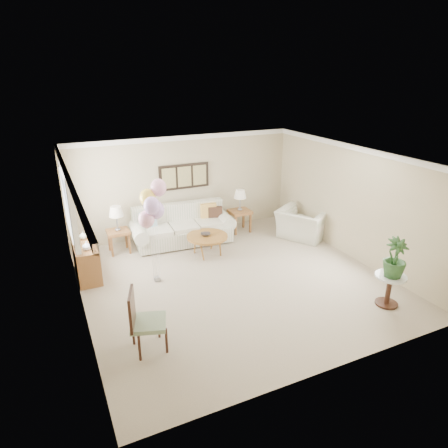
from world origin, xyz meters
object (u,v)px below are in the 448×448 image
(sofa, at_px, (182,228))
(accent_chair, at_px, (143,319))
(coffee_table, at_px, (207,237))
(armchair, at_px, (302,224))
(balloon_cluster, at_px, (152,205))

(sofa, bearing_deg, accent_chair, -117.46)
(coffee_table, bearing_deg, armchair, -1.73)
(accent_chair, height_order, balloon_cluster, balloon_cluster)
(sofa, relative_size, armchair, 2.26)
(accent_chair, bearing_deg, balloon_cluster, 69.12)
(coffee_table, xyz_separation_m, accent_chair, (-2.24, -2.80, 0.11))
(sofa, distance_m, balloon_cluster, 2.44)
(armchair, relative_size, balloon_cluster, 0.55)
(sofa, xyz_separation_m, coffee_table, (0.28, -0.96, 0.07))
(sofa, height_order, balloon_cluster, balloon_cluster)
(armchair, height_order, balloon_cluster, balloon_cluster)
(coffee_table, height_order, accent_chair, accent_chair)
(coffee_table, xyz_separation_m, armchair, (2.65, -0.08, -0.07))
(armchair, bearing_deg, accent_chair, 88.47)
(accent_chair, bearing_deg, sofa, 62.54)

